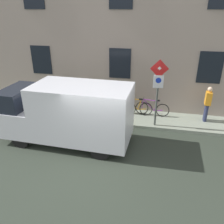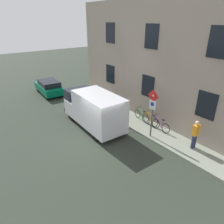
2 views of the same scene
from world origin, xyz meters
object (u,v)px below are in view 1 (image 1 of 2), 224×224
object	(u,v)px
sign_post_stacked	(158,84)
delivery_van	(69,113)
bicycle_green	(120,106)
pedestrian	(208,103)
bicycle_orange	(136,107)
bicycle_purple	(152,108)

from	to	relation	value
sign_post_stacked	delivery_van	xyz separation A→B (m)	(-1.92, 3.43, -0.80)
bicycle_green	pedestrian	xyz separation A→B (m)	(-0.11, -4.22, 0.56)
pedestrian	bicycle_orange	bearing A→B (deg)	1.30
bicycle_purple	bicycle_green	xyz separation A→B (m)	(0.00, 1.66, 0.00)
sign_post_stacked	bicycle_green	bearing A→B (deg)	59.11
bicycle_green	pedestrian	distance (m)	4.26
bicycle_orange	bicycle_green	distance (m)	0.83
sign_post_stacked	pedestrian	bearing A→B (deg)	-67.05
bicycle_purple	bicycle_orange	bearing A→B (deg)	3.87
bicycle_green	bicycle_orange	bearing A→B (deg)	-172.38
bicycle_green	pedestrian	world-z (taller)	pedestrian
bicycle_purple	bicycle_green	size ratio (longest dim) A/B	1.00
bicycle_orange	pedestrian	distance (m)	3.44
bicycle_purple	bicycle_orange	xyz separation A→B (m)	(0.00, 0.83, 0.00)
delivery_van	pedestrian	xyz separation A→B (m)	(2.92, -5.79, -0.26)
bicycle_orange	bicycle_green	xyz separation A→B (m)	(0.00, 0.83, 0.00)
delivery_van	bicycle_green	size ratio (longest dim) A/B	3.16
delivery_van	bicycle_orange	distance (m)	3.95
sign_post_stacked	bicycle_purple	world-z (taller)	sign_post_stacked
bicycle_orange	pedestrian	xyz separation A→B (m)	(-0.11, -3.39, 0.56)
bicycle_purple	pedestrian	size ratio (longest dim) A/B	1.00
delivery_van	bicycle_purple	distance (m)	4.50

